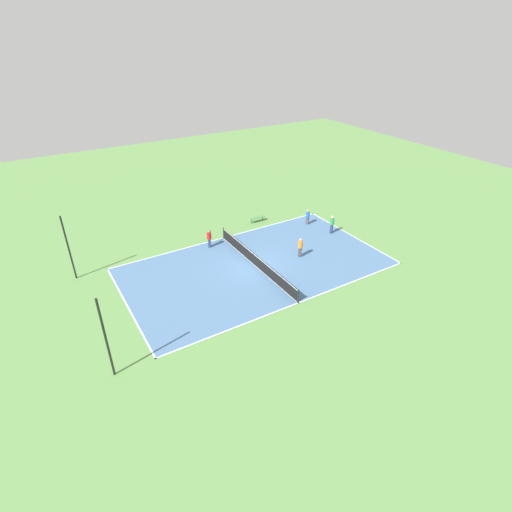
{
  "coord_description": "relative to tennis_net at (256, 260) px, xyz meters",
  "views": [
    {
      "loc": [
        -21.96,
        13.33,
        15.85
      ],
      "look_at": [
        0.0,
        0.0,
        0.9
      ],
      "focal_mm": 28.0,
      "sensor_mm": 36.0,
      "label": 1
    }
  ],
  "objects": [
    {
      "name": "court_surface",
      "position": [
        0.0,
        0.0,
        -0.51
      ],
      "size": [
        10.88,
        19.53,
        0.02
      ],
      "color": "#4C729E",
      "rests_on": "ground_plane"
    },
    {
      "name": "tennis_ball_left_sideline",
      "position": [
        -4.79,
        -0.21,
        -0.46
      ],
      "size": [
        0.07,
        0.07,
        0.07
      ],
      "primitive_type": "sphere",
      "color": "#CCE033",
      "rests_on": "court_surface"
    },
    {
      "name": "tennis_ball_right_alley",
      "position": [
        2.16,
        -1.52,
        -0.46
      ],
      "size": [
        0.07,
        0.07,
        0.07
      ],
      "primitive_type": "sphere",
      "color": "#CCE033",
      "rests_on": "court_surface"
    },
    {
      "name": "fence_post_back_left",
      "position": [
        -5.36,
        11.92,
        1.93
      ],
      "size": [
        0.12,
        0.12,
        4.89
      ],
      "color": "black",
      "rests_on": "ground_plane"
    },
    {
      "name": "tennis_ball_far_baseline",
      "position": [
        3.45,
        -9.3,
        -0.46
      ],
      "size": [
        0.07,
        0.07,
        0.07
      ],
      "primitive_type": "sphere",
      "color": "#CCE033",
      "rests_on": "court_surface"
    },
    {
      "name": "bench",
      "position": [
        6.66,
        -4.16,
        -0.13
      ],
      "size": [
        0.36,
        1.51,
        0.45
      ],
      "rotation": [
        0.0,
        0.0,
        1.57
      ],
      "color": "#4C8C4C",
      "rests_on": "ground_plane"
    },
    {
      "name": "tennis_ball_midcourt",
      "position": [
        -1.12,
        5.19,
        -0.46
      ],
      "size": [
        0.07,
        0.07,
        0.07
      ],
      "primitive_type": "sphere",
      "color": "#CCE033",
      "rests_on": "court_surface"
    },
    {
      "name": "player_far_green",
      "position": [
        1.32,
        -8.49,
        0.44
      ],
      "size": [
        0.49,
        0.49,
        1.64
      ],
      "rotation": [
        0.0,
        0.0,
        2.1
      ],
      "color": "navy",
      "rests_on": "court_surface"
    },
    {
      "name": "fence_post_back_right",
      "position": [
        5.36,
        11.92,
        1.93
      ],
      "size": [
        0.12,
        0.12,
        4.89
      ],
      "color": "black",
      "rests_on": "ground_plane"
    },
    {
      "name": "player_coach_red",
      "position": [
        4.55,
        1.69,
        0.36
      ],
      "size": [
        0.98,
        0.74,
        1.5
      ],
      "rotation": [
        0.0,
        0.0,
        5.79
      ],
      "color": "navy",
      "rests_on": "court_surface"
    },
    {
      "name": "ground_plane",
      "position": [
        0.0,
        0.0,
        -0.52
      ],
      "size": [
        80.0,
        80.0,
        0.0
      ],
      "primitive_type": "plane",
      "color": "#60934C"
    },
    {
      "name": "tennis_net",
      "position": [
        0.0,
        0.0,
        0.0
      ],
      "size": [
        10.68,
        0.1,
        0.97
      ],
      "color": "black",
      "rests_on": "court_surface"
    },
    {
      "name": "player_center_orange",
      "position": [
        -0.56,
        -3.7,
        0.41
      ],
      "size": [
        0.49,
        0.49,
        1.59
      ],
      "rotation": [
        0.0,
        0.0,
        4.23
      ],
      "color": "#4C4C51",
      "rests_on": "court_surface"
    },
    {
      "name": "player_near_blue",
      "position": [
        3.85,
        -7.82,
        0.28
      ],
      "size": [
        0.5,
        0.5,
        1.39
      ],
      "rotation": [
        0.0,
        0.0,
        0.57
      ],
      "color": "#4C4C51",
      "rests_on": "court_surface"
    }
  ]
}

